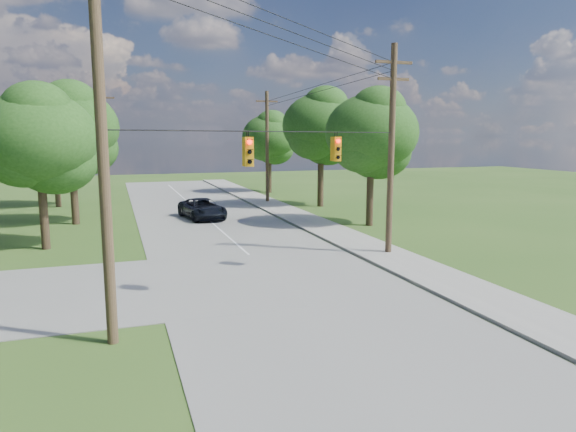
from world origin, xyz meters
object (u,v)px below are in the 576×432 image
object	(u,v)px
pole_north_e	(267,146)
pole_north_w	(104,147)
pole_sw	(101,129)
car_main_north	(202,209)
pole_ne	(391,147)

from	to	relation	value
pole_north_e	pole_north_w	xyz separation A→B (m)	(-13.90, 0.00, 0.00)
pole_sw	car_main_north	bearing A→B (deg)	74.12
pole_north_e	car_main_north	size ratio (longest dim) A/B	1.90
pole_sw	pole_north_w	size ratio (longest dim) A/B	1.20
pole_sw	pole_north_e	size ratio (longest dim) A/B	1.20
pole_ne	pole_north_w	size ratio (longest dim) A/B	1.05
pole_north_w	car_main_north	xyz separation A→B (m)	(6.69, -7.48, -4.37)
pole_ne	car_main_north	distance (m)	16.88
pole_north_w	pole_north_e	bearing A→B (deg)	0.00
pole_ne	car_main_north	xyz separation A→B (m)	(-7.21, 14.52, -4.71)
pole_ne	pole_north_e	world-z (taller)	pole_ne
pole_north_w	car_main_north	size ratio (longest dim) A/B	1.90
pole_sw	car_main_north	xyz separation A→B (m)	(6.29, 22.12, -5.47)
pole_sw	car_main_north	size ratio (longest dim) A/B	2.28
pole_north_e	pole_north_w	world-z (taller)	same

